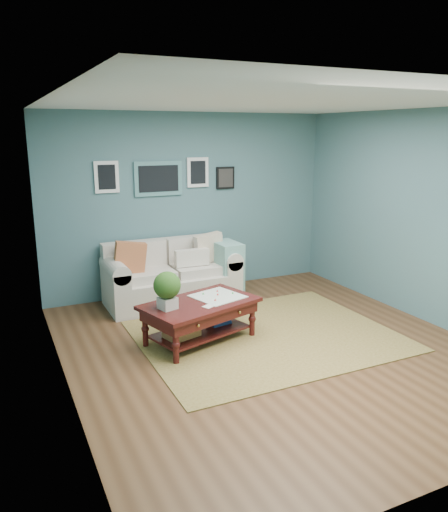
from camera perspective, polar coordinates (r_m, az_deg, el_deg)
room_shell at (r=5.46m, az=5.52°, el=2.88°), size 5.00×5.02×2.70m
area_rug at (r=6.15m, az=4.91°, el=-9.04°), size 2.99×2.39×0.01m
loveseat at (r=7.26m, az=-5.45°, el=-2.13°), size 1.92×0.87×0.99m
coffee_table at (r=5.81m, az=-3.36°, el=-6.15°), size 1.48×1.11×0.92m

